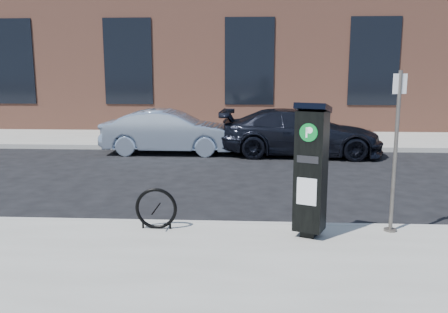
# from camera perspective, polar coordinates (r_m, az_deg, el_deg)

# --- Properties ---
(ground) EXTENTS (120.00, 120.00, 0.00)m
(ground) POSITION_cam_1_polar(r_m,az_deg,el_deg) (8.14, 2.56, -8.90)
(ground) COLOR black
(ground) RESTS_ON ground
(sidewalk_far) EXTENTS (60.00, 12.00, 0.15)m
(sidewalk_far) POSITION_cam_1_polar(r_m,az_deg,el_deg) (21.83, 3.01, 3.57)
(sidewalk_far) COLOR gray
(sidewalk_far) RESTS_ON ground
(curb_near) EXTENTS (60.00, 0.12, 0.16)m
(curb_near) POSITION_cam_1_polar(r_m,az_deg,el_deg) (8.09, 2.57, -8.45)
(curb_near) COLOR #9E9B93
(curb_near) RESTS_ON ground
(curb_far) EXTENTS (60.00, 0.12, 0.16)m
(curb_far) POSITION_cam_1_polar(r_m,az_deg,el_deg) (15.91, 2.92, 0.98)
(curb_far) COLOR #9E9B93
(curb_far) RESTS_ON ground
(building) EXTENTS (28.00, 10.05, 8.25)m
(building) POSITION_cam_1_polar(r_m,az_deg,el_deg) (24.71, 3.14, 13.83)
(building) COLOR #935843
(building) RESTS_ON ground
(parking_kiosk) EXTENTS (0.60, 0.57, 2.07)m
(parking_kiosk) POSITION_cam_1_polar(r_m,az_deg,el_deg) (7.27, 10.41, -1.50)
(parking_kiosk) COLOR black
(parking_kiosk) RESTS_ON sidewalk_near
(sign_pole) EXTENTS (0.22, 0.20, 2.53)m
(sign_pole) POSITION_cam_1_polar(r_m,az_deg,el_deg) (7.82, 19.91, 0.34)
(sign_pole) COLOR #494541
(sign_pole) RESTS_ON sidewalk_near
(bike_rack) EXTENTS (0.68, 0.07, 0.68)m
(bike_rack) POSITION_cam_1_polar(r_m,az_deg,el_deg) (7.75, -8.16, -6.24)
(bike_rack) COLOR black
(bike_rack) RESTS_ON sidewalk_near
(car_silver) EXTENTS (4.29, 1.51, 1.41)m
(car_silver) POSITION_cam_1_polar(r_m,az_deg,el_deg) (15.43, -6.56, 2.99)
(car_silver) COLOR #9BADC5
(car_silver) RESTS_ON ground
(car_dark) EXTENTS (5.14, 2.34, 1.46)m
(car_dark) POSITION_cam_1_polar(r_m,az_deg,el_deg) (15.13, 9.19, 2.87)
(car_dark) COLOR black
(car_dark) RESTS_ON ground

